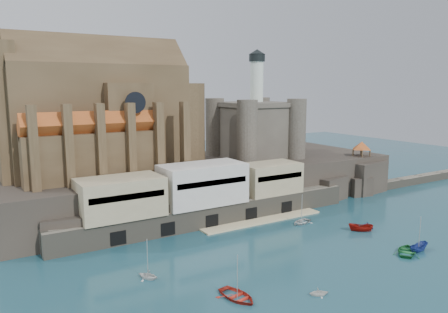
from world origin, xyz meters
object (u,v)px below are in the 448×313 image
pavilion (362,146)px  church (109,118)px  castle_keep (255,127)px  boat_2 (418,251)px  boat_0 (237,298)px  boat_1 (319,295)px

pavilion → church: bearing=166.5°
castle_keep → boat_2: 55.22m
boat_0 → church: bearing=83.4°
boat_1 → boat_0: bearing=85.0°
church → boat_2: size_ratio=9.98×
boat_2 → boat_1: bearing=91.7°
castle_keep → boat_0: size_ratio=4.55×
pavilion → boat_2: 47.39m
boat_0 → boat_1: size_ratio=2.27×
church → boat_2: church is taller
church → pavilion: (66.13, -15.85, -9.40)m
church → pavilion: size_ratio=7.34×
boat_2 → pavilion: bearing=-40.5°
church → castle_keep: size_ratio=1.60×
church → pavilion: 68.65m
boat_1 → castle_keep: bearing=-4.9°
pavilion → boat_1: 68.31m
castle_keep → boat_0: bearing=-127.6°
boat_0 → boat_2: bearing=-12.1°
castle_keep → boat_2: (-0.79, -52.09, -18.31)m
castle_keep → boat_0: 65.48m
castle_keep → church: bearing=178.9°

